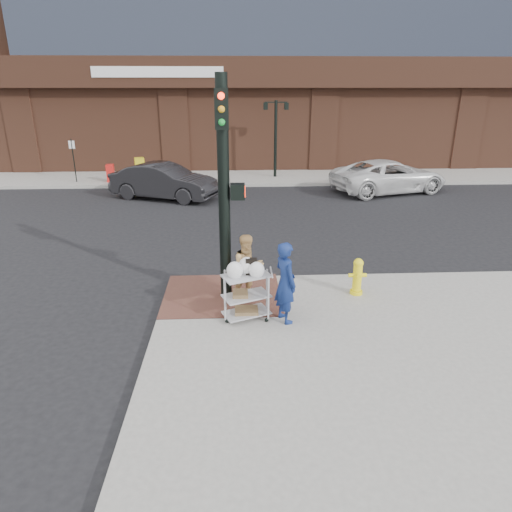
{
  "coord_description": "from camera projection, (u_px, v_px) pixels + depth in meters",
  "views": [
    {
      "loc": [
        -0.27,
        -9.11,
        4.9
      ],
      "look_at": [
        0.2,
        0.59,
        1.25
      ],
      "focal_mm": 32.0,
      "sensor_mm": 36.0,
      "label": 1
    }
  ],
  "objects": [
    {
      "name": "newsbox_red",
      "position": [
        111.0,
        173.0,
        23.69
      ],
      "size": [
        0.41,
        0.38,
        0.9
      ],
      "primitive_type": "cube",
      "rotation": [
        0.0,
        0.0,
        0.1
      ],
      "color": "red",
      "rests_on": "sidewalk_far"
    },
    {
      "name": "sidewalk_far",
      "position": [
        376.0,
        142.0,
        40.72
      ],
      "size": [
        65.0,
        36.0,
        0.15
      ],
      "primitive_type": "cube",
      "color": "gray",
      "rests_on": "ground"
    },
    {
      "name": "sedan_dark",
      "position": [
        164.0,
        181.0,
        20.66
      ],
      "size": [
        5.14,
        3.4,
        1.6
      ],
      "primitive_type": "imported",
      "rotation": [
        0.0,
        0.0,
        1.19
      ],
      "color": "black",
      "rests_on": "ground"
    },
    {
      "name": "utility_cart",
      "position": [
        246.0,
        292.0,
        9.72
      ],
      "size": [
        1.11,
        0.87,
        1.36
      ],
      "color": "#A9AAAF",
      "rests_on": "sidewalk_near"
    },
    {
      "name": "brick_curb_ramp",
      "position": [
        222.0,
        294.0,
        11.02
      ],
      "size": [
        2.8,
        2.4,
        0.01
      ],
      "primitive_type": "cube",
      "color": "brown",
      "rests_on": "sidewalk_near"
    },
    {
      "name": "fire_hydrant",
      "position": [
        357.0,
        276.0,
        10.91
      ],
      "size": [
        0.43,
        0.3,
        0.91
      ],
      "color": "yellow",
      "rests_on": "sidewalk_near"
    },
    {
      "name": "pedestrian_tan",
      "position": [
        248.0,
        268.0,
        10.49
      ],
      "size": [
        0.95,
        0.85,
        1.6
      ],
      "primitive_type": "imported",
      "rotation": [
        0.0,
        0.0,
        0.38
      ],
      "color": "tan",
      "rests_on": "sidewalk_near"
    },
    {
      "name": "newsbox_yellow",
      "position": [
        140.0,
        169.0,
        24.25
      ],
      "size": [
        0.59,
        0.56,
        1.15
      ],
      "primitive_type": "cube",
      "rotation": [
        0.0,
        0.0,
        0.3
      ],
      "color": "gold",
      "rests_on": "sidewalk_far"
    },
    {
      "name": "traffic_signal_pole",
      "position": [
        225.0,
        186.0,
        9.96
      ],
      "size": [
        0.61,
        0.51,
        5.0
      ],
      "color": "black",
      "rests_on": "sidewalk_near"
    },
    {
      "name": "woman_blue",
      "position": [
        285.0,
        282.0,
        9.52
      ],
      "size": [
        0.65,
        0.76,
        1.77
      ],
      "primitive_type": "imported",
      "rotation": [
        0.0,
        0.0,
        1.98
      ],
      "color": "navy",
      "rests_on": "sidewalk_near"
    },
    {
      "name": "ground",
      "position": [
        249.0,
        317.0,
        10.26
      ],
      "size": [
        220.0,
        220.0,
        0.0
      ],
      "primitive_type": "plane",
      "color": "black",
      "rests_on": "ground"
    },
    {
      "name": "lamp_post",
      "position": [
        276.0,
        130.0,
        24.39
      ],
      "size": [
        1.32,
        0.22,
        4.0
      ],
      "color": "black",
      "rests_on": "sidewalk_far"
    },
    {
      "name": "minivan_white",
      "position": [
        389.0,
        176.0,
        21.94
      ],
      "size": [
        6.09,
        4.06,
        1.55
      ],
      "primitive_type": "imported",
      "rotation": [
        0.0,
        0.0,
        1.86
      ],
      "color": "silver",
      "rests_on": "ground"
    },
    {
      "name": "parking_sign",
      "position": [
        74.0,
        161.0,
        23.46
      ],
      "size": [
        0.05,
        0.05,
        2.2
      ],
      "primitive_type": "cylinder",
      "color": "black",
      "rests_on": "sidewalk_far"
    }
  ]
}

